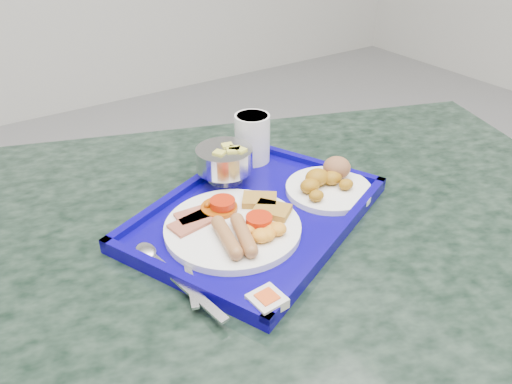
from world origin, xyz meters
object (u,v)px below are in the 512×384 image
Objects in this scene: tray at (256,214)px; bread_plate at (328,183)px; table at (261,312)px; main_plate at (236,225)px; juice_cup at (252,137)px; fruit_bowl at (225,160)px.

bread_plate is at bearing -5.64° from tray.
bread_plate is at bearing 2.60° from table.
juice_cup is at bearing 50.63° from main_plate.
tray is 0.07m from main_plate.
table is at bearing -94.91° from fruit_bowl.
tray is 5.24× the size of juice_cup.
tray is 3.27× the size of bread_plate.
tray is at bearing 174.36° from bread_plate.
juice_cup is (0.09, 0.05, 0.01)m from fruit_bowl.
table is 6.72× the size of main_plate.
fruit_bowl is 1.08× the size of juice_cup.
juice_cup is (0.16, 0.19, 0.04)m from main_plate.
fruit_bowl is 0.10m from juice_cup.
juice_cup is at bearing 26.95° from fruit_bowl.
tray is 0.13m from fruit_bowl.
bread_plate is at bearing -42.58° from fruit_bowl.
table is 0.22m from tray.
main_plate is (-0.05, -0.01, 0.23)m from table.
main_plate is at bearing -129.37° from juice_cup.
fruit_bowl is (0.07, 0.14, 0.04)m from main_plate.
table is 0.28m from bread_plate.
main_plate is at bearing -176.01° from bread_plate.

